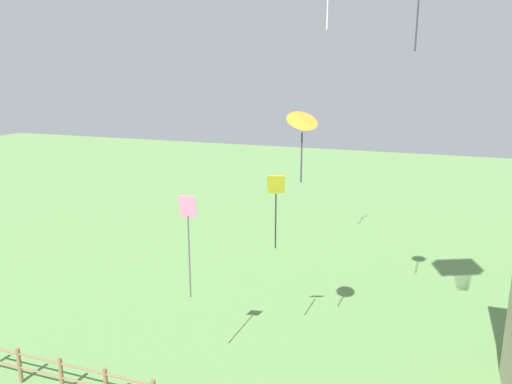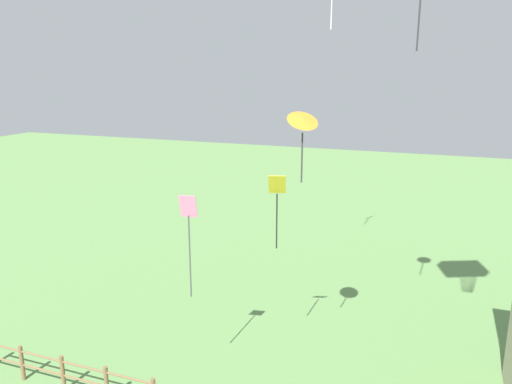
{
  "view_description": "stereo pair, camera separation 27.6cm",
  "coord_description": "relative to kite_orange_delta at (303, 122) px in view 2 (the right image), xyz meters",
  "views": [
    {
      "loc": [
        4.73,
        -5.16,
        10.43
      ],
      "look_at": [
        0.0,
        8.3,
        6.88
      ],
      "focal_mm": 35.0,
      "sensor_mm": 36.0,
      "label": 1
    },
    {
      "loc": [
        4.99,
        -5.07,
        10.43
      ],
      "look_at": [
        0.0,
        8.3,
        6.88
      ],
      "focal_mm": 35.0,
      "sensor_mm": 36.0,
      "label": 2
    }
  ],
  "objects": [
    {
      "name": "kite_yellow_diamond",
      "position": [
        -1.1,
        1.02,
        -2.66
      ],
      "size": [
        0.68,
        0.58,
        2.6
      ],
      "color": "yellow"
    },
    {
      "name": "kite_pink_diamond",
      "position": [
        -3.31,
        -1.13,
        -3.38
      ],
      "size": [
        0.58,
        0.31,
        3.42
      ],
      "color": "pink"
    },
    {
      "name": "kite_orange_delta",
      "position": [
        0.0,
        0.0,
        0.0
      ],
      "size": [
        1.27,
        1.25,
        2.17
      ],
      "color": "orange"
    }
  ]
}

